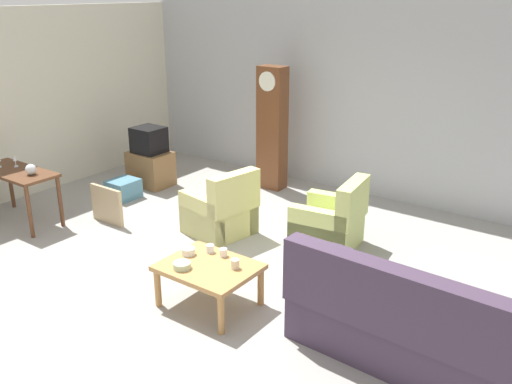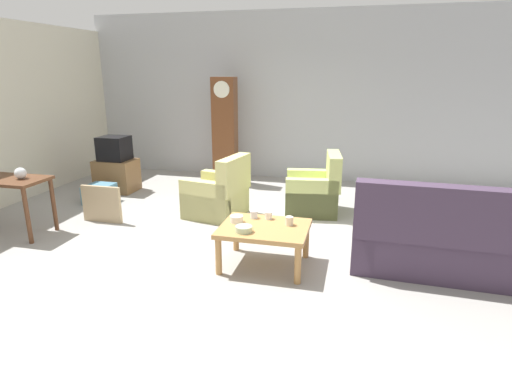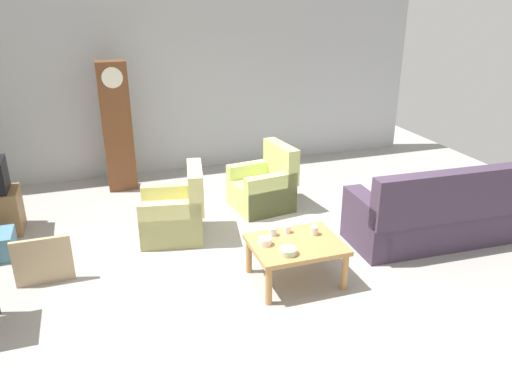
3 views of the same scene
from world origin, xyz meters
The scene contains 13 objects.
ground_plane centered at (0.00, 0.00, 0.00)m, with size 10.40×10.40×0.00m, color #999691.
garage_door_wall centered at (0.00, 3.60, 1.60)m, with size 8.40×0.16×3.20m, color #ADAFB5.
couch_floral centered at (2.36, -0.21, 0.36)m, with size 2.13×0.96×1.04m.
armchair_olive_near centered at (-0.69, 0.96, 0.31)m, with size 0.91×0.89×0.92m.
armchair_olive_far centered at (0.69, 1.47, 0.31)m, with size 0.89×0.86×0.92m.
coffee_table_wood centered at (0.35, -0.50, 0.40)m, with size 0.96×0.76×0.46m.
grandfather_clock centered at (-1.20, 2.90, 1.00)m, with size 0.44×0.30×1.99m.
framed_picture_leaning centered at (-2.22, 0.31, 0.27)m, with size 0.60×0.05×0.53m, color tan.
cup_white_porcelain centered at (0.34, -0.25, 0.51)m, with size 0.08×0.08×0.08m, color white.
cup_blue_rimmed centered at (0.17, -0.26, 0.51)m, with size 0.08×0.08×0.09m, color silver.
cup_cream_tall centered at (0.61, -0.39, 0.51)m, with size 0.09×0.09×0.10m, color beige.
bowl_white_stacked centered at (0.02, -0.44, 0.50)m, with size 0.14×0.14×0.08m, color white.
bowl_shallow_green centered at (0.18, -0.71, 0.50)m, with size 0.18×0.18×0.06m, color #B2C69E.
Camera 3 is at (-1.53, -4.78, 2.93)m, focal length 34.74 mm.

